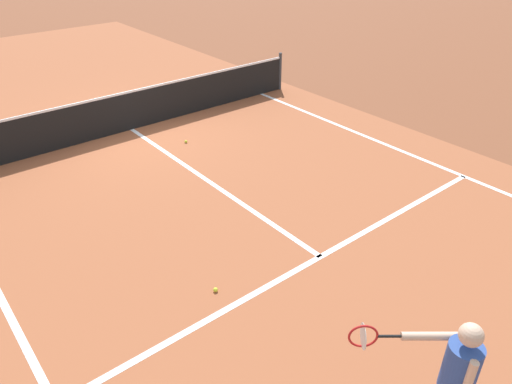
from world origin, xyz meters
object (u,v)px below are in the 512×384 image
object	(u,v)px
net	(129,110)
tennis_ball_near_net	(186,141)
player_near	(455,373)
tennis_ball_mid_court	(216,290)

from	to	relation	value
net	tennis_ball_near_net	world-z (taller)	net
player_near	net	bearing A→B (deg)	82.53
net	player_near	distance (m)	9.31
tennis_ball_near_net	tennis_ball_mid_court	bearing A→B (deg)	-117.26
tennis_ball_mid_court	net	bearing A→B (deg)	74.10
player_near	tennis_ball_near_net	distance (m)	7.99
tennis_ball_near_net	tennis_ball_mid_court	distance (m)	5.09
player_near	tennis_ball_near_net	world-z (taller)	player_near
player_near	tennis_ball_mid_court	bearing A→B (deg)	98.97
net	player_near	bearing A→B (deg)	-97.47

